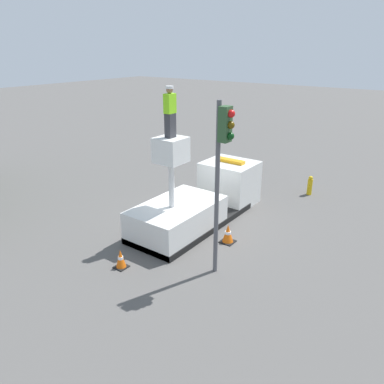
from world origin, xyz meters
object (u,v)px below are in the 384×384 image
Objects in this scene: bucket_truck at (201,202)px; traffic_cone_rear at (121,259)px; worker at (170,112)px; traffic_light_pole at (222,157)px; fire_hydrant at (310,185)px; traffic_cone_curbside at (228,234)px.

bucket_truck reaches higher than traffic_cone_rear.
worker reaches higher than traffic_cone_rear.
worker reaches higher than bucket_truck.
traffic_light_pole is (-1.04, -2.76, -0.89)m from worker.
fire_hydrant is 1.46× the size of traffic_cone_rear.
worker is at bearing 69.36° from traffic_light_pole.
bucket_truck reaches higher than traffic_cone_curbside.
worker reaches higher than fire_hydrant.
traffic_cone_rear is at bearing 165.08° from fire_hydrant.
traffic_light_pole is at bearing -136.89° from bucket_truck.
traffic_light_pole is 5.69× the size of fire_hydrant.
traffic_light_pole is (-2.95, -2.76, 3.07)m from bucket_truck.
bucket_truck is at bearing 0.02° from traffic_cone_rear.
traffic_cone_curbside is at bearing -28.70° from traffic_cone_rear.
bucket_truck is at bearing 0.00° from worker.
traffic_cone_rear is at bearing 151.30° from traffic_cone_curbside.
fire_hydrant is at bearing -26.13° from bucket_truck.
worker is 2.46× the size of traffic_cone_curbside.
traffic_light_pole reaches higher than traffic_cone_curbside.
worker is at bearing 0.03° from traffic_cone_rear.
bucket_truck is at bearing 153.87° from fire_hydrant.
traffic_cone_rear is 4.08m from traffic_cone_curbside.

